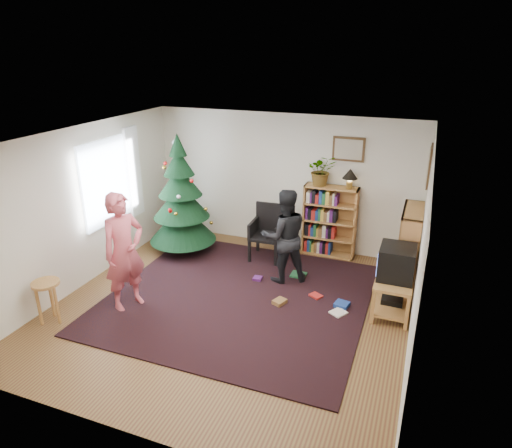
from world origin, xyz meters
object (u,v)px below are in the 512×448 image
(person_by_chair, at_px, (284,236))
(potted_plant, at_px, (321,170))
(person_standing, at_px, (124,252))
(tv_stand, at_px, (393,291))
(picture_back, at_px, (349,149))
(christmas_tree, at_px, (181,205))
(bookshelf_back, at_px, (330,220))
(picture_right, at_px, (430,166))
(table_lamp, at_px, (350,175))
(crt_tv, at_px, (397,262))
(stool, at_px, (47,291))
(bookshelf_right, at_px, (409,248))
(armchair, at_px, (269,229))

(person_by_chair, height_order, potted_plant, potted_plant)
(person_standing, xyz_separation_m, potted_plant, (2.15, 2.81, 0.70))
(tv_stand, bearing_deg, potted_plant, 133.34)
(picture_back, bearing_deg, potted_plant, -162.16)
(person_standing, distance_m, person_by_chair, 2.46)
(christmas_tree, xyz_separation_m, tv_stand, (3.84, -0.74, -0.59))
(christmas_tree, height_order, bookshelf_back, christmas_tree)
(picture_right, relative_size, tv_stand, 0.65)
(picture_right, relative_size, table_lamp, 1.72)
(christmas_tree, distance_m, person_by_chair, 2.13)
(christmas_tree, relative_size, potted_plant, 4.04)
(picture_back, xyz_separation_m, crt_tv, (1.07, -1.71, -1.17))
(person_by_chair, bearing_deg, table_lamp, -151.89)
(picture_right, distance_m, tv_stand, 1.92)
(picture_back, bearing_deg, crt_tv, -58.09)
(stool, relative_size, potted_plant, 1.13)
(crt_tv, height_order, table_lamp, table_lamp)
(christmas_tree, height_order, person_standing, christmas_tree)
(christmas_tree, distance_m, potted_plant, 2.58)
(potted_plant, bearing_deg, tv_stand, -46.66)
(person_standing, bearing_deg, stool, 156.86)
(tv_stand, xyz_separation_m, person_by_chair, (-1.75, 0.33, 0.45))
(bookshelf_right, bearing_deg, person_by_chair, 105.04)
(bookshelf_back, relative_size, bookshelf_right, 1.00)
(bookshelf_right, bearing_deg, bookshelf_back, 62.23)
(picture_right, xyz_separation_m, armchair, (-2.54, 0.09, -1.42))
(crt_tv, bearing_deg, bookshelf_back, 129.19)
(picture_back, relative_size, person_standing, 0.31)
(crt_tv, distance_m, armchair, 2.53)
(picture_back, distance_m, tv_stand, 2.59)
(christmas_tree, distance_m, table_lamp, 3.04)
(bookshelf_right, bearing_deg, person_standing, 118.81)
(stool, relative_size, person_by_chair, 0.40)
(bookshelf_back, relative_size, person_standing, 0.74)
(tv_stand, distance_m, stool, 4.84)
(picture_back, xyz_separation_m, stool, (-3.35, -3.69, -1.47))
(crt_tv, height_order, potted_plant, potted_plant)
(armchair, relative_size, person_by_chair, 0.63)
(picture_back, height_order, person_by_chair, picture_back)
(bookshelf_back, bearing_deg, armchair, -153.32)
(crt_tv, bearing_deg, table_lamp, 122.01)
(bookshelf_back, bearing_deg, person_standing, -129.94)
(bookshelf_right, distance_m, crt_tv, 0.85)
(stool, relative_size, person_standing, 0.35)
(crt_tv, xyz_separation_m, person_by_chair, (-1.75, 0.33, -0.00))
(person_by_chair, bearing_deg, bookshelf_back, -140.80)
(armchair, bearing_deg, person_standing, -123.15)
(christmas_tree, xyz_separation_m, crt_tv, (3.84, -0.74, -0.14))
(crt_tv, height_order, person_standing, person_standing)
(stool, bearing_deg, table_lamp, 46.02)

